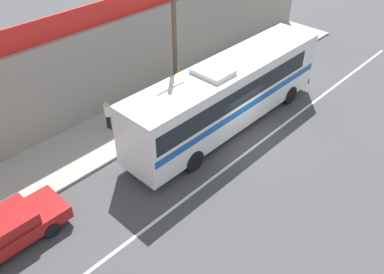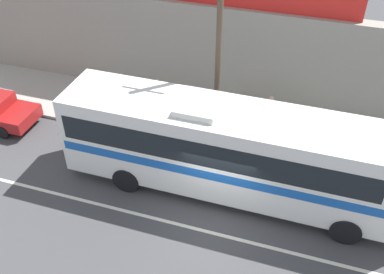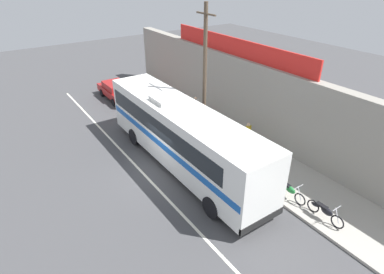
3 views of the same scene
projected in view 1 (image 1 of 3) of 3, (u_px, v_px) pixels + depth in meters
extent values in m
plane|color=#444447|center=(245.00, 138.00, 20.28)|extent=(70.00, 70.00, 0.00)
cube|color=#A8A399|center=(173.00, 99.00, 23.10)|extent=(30.00, 3.60, 0.14)
cube|color=gray|center=(146.00, 51.00, 22.87)|extent=(30.00, 0.70, 4.80)
cube|color=red|center=(103.00, 12.00, 19.61)|extent=(12.80, 0.12, 1.10)
cube|color=silver|center=(257.00, 144.00, 19.84)|extent=(30.00, 0.14, 0.01)
cube|color=white|center=(228.00, 93.00, 19.95)|extent=(12.38, 2.45, 3.10)
cube|color=black|center=(222.00, 87.00, 19.34)|extent=(10.89, 2.47, 0.96)
cube|color=#1956B2|center=(228.00, 98.00, 20.13)|extent=(12.13, 2.47, 0.36)
cube|color=black|center=(296.00, 47.00, 23.23)|extent=(0.04, 2.21, 1.40)
cube|color=black|center=(291.00, 75.00, 24.33)|extent=(0.12, 2.45, 0.36)
cube|color=silver|center=(213.00, 72.00, 18.23)|extent=(1.40, 1.72, 0.24)
cylinder|color=black|center=(257.00, 81.00, 23.89)|extent=(1.04, 0.32, 1.04)
cylinder|color=black|center=(289.00, 95.00, 22.65)|extent=(1.04, 0.32, 1.04)
cylinder|color=black|center=(160.00, 139.00, 19.33)|extent=(1.04, 0.32, 1.04)
cylinder|color=black|center=(194.00, 160.00, 18.08)|extent=(1.04, 0.32, 1.04)
cube|color=maroon|center=(7.00, 232.00, 14.68)|extent=(4.51, 1.76, 0.56)
cube|color=maroon|center=(0.00, 225.00, 14.31)|extent=(2.35, 1.59, 0.48)
cube|color=black|center=(23.00, 212.00, 14.83)|extent=(0.21, 1.48, 0.34)
cylinder|color=black|center=(30.00, 207.00, 16.08)|extent=(0.62, 0.20, 0.62)
cylinder|color=black|center=(52.00, 230.00, 15.16)|extent=(0.62, 0.20, 0.62)
cylinder|color=brown|center=(175.00, 44.00, 19.19)|extent=(0.22, 0.22, 8.23)
torus|color=black|center=(255.00, 64.00, 25.80)|extent=(0.62, 0.06, 0.62)
torus|color=black|center=(243.00, 71.00, 25.04)|extent=(0.62, 0.06, 0.62)
cylinder|color=silver|center=(255.00, 60.00, 25.58)|extent=(0.34, 0.04, 0.65)
cylinder|color=silver|center=(254.00, 56.00, 25.33)|extent=(0.03, 0.56, 0.03)
ellipsoid|color=#237F38|center=(250.00, 65.00, 25.35)|extent=(0.56, 0.22, 0.34)
cube|color=black|center=(247.00, 65.00, 25.10)|extent=(0.52, 0.20, 0.10)
ellipsoid|color=#237F38|center=(243.00, 69.00, 24.99)|extent=(0.36, 0.14, 0.16)
torus|color=black|center=(270.00, 55.00, 26.94)|extent=(0.62, 0.06, 0.62)
torus|color=black|center=(260.00, 61.00, 26.24)|extent=(0.62, 0.06, 0.62)
cylinder|color=silver|center=(270.00, 51.00, 26.71)|extent=(0.34, 0.04, 0.65)
cylinder|color=silver|center=(270.00, 47.00, 26.46)|extent=(0.03, 0.56, 0.03)
ellipsoid|color=black|center=(266.00, 55.00, 26.51)|extent=(0.56, 0.22, 0.34)
cube|color=black|center=(263.00, 54.00, 26.28)|extent=(0.52, 0.20, 0.10)
ellipsoid|color=black|center=(260.00, 58.00, 26.19)|extent=(0.36, 0.14, 0.16)
cylinder|color=black|center=(108.00, 121.00, 20.53)|extent=(0.13, 0.13, 0.78)
cylinder|color=black|center=(110.00, 123.00, 20.43)|extent=(0.13, 0.13, 0.78)
cylinder|color=white|center=(107.00, 111.00, 20.07)|extent=(0.30, 0.30, 0.59)
sphere|color=tan|center=(106.00, 104.00, 19.81)|extent=(0.21, 0.21, 0.21)
cylinder|color=white|center=(104.00, 109.00, 20.16)|extent=(0.08, 0.08, 0.54)
cylinder|color=white|center=(109.00, 112.00, 19.94)|extent=(0.08, 0.08, 0.54)
cylinder|color=brown|center=(177.00, 84.00, 23.64)|extent=(0.13, 0.13, 0.78)
cylinder|color=brown|center=(179.00, 85.00, 23.54)|extent=(0.13, 0.13, 0.78)
cylinder|color=gold|center=(177.00, 74.00, 23.18)|extent=(0.30, 0.30, 0.58)
sphere|color=tan|center=(177.00, 67.00, 22.92)|extent=(0.21, 0.21, 0.21)
cylinder|color=gold|center=(175.00, 72.00, 23.27)|extent=(0.08, 0.08, 0.54)
cylinder|color=gold|center=(180.00, 75.00, 23.05)|extent=(0.08, 0.08, 0.54)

